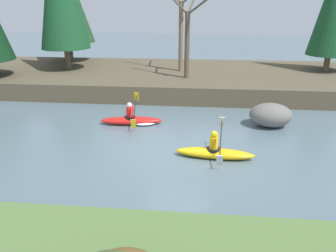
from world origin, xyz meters
name	(u,v)px	position (x,y,z in m)	size (l,w,h in m)	color
ground_plane	(177,151)	(0.00, 0.00, 0.00)	(90.00, 90.00, 0.00)	slate
riverbank_far	(188,78)	(0.00, 9.77, 0.49)	(44.00, 8.78, 0.97)	brown
bare_tree_mid_upstream	(182,28)	(-0.46, 9.80, 3.55)	(3.05, 3.01, 5.48)	#7A664C
bare_tree_mid_downstream	(188,37)	(0.00, 7.84, 3.23)	(2.68, 2.65, 4.79)	brown
kayaker_lead	(215,152)	(1.36, -0.41, 0.22)	(2.79, 2.07, 1.20)	yellow
kayaker_middle	(134,120)	(-2.10, 2.57, 0.20)	(2.79, 2.07, 1.20)	red
boulder_midstream	(271,115)	(3.84, 2.92, 0.51)	(1.81, 1.42, 1.02)	slate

